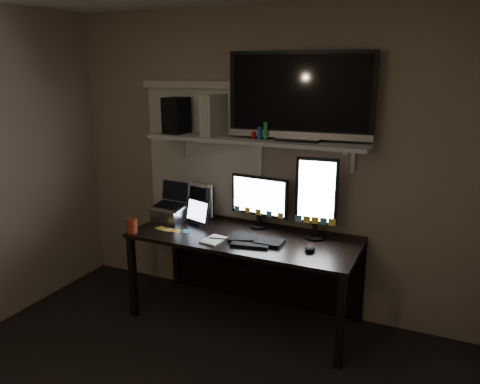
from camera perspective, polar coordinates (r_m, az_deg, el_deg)
The scene contains 18 objects.
back_wall at distance 3.92m, azimuth 2.79°, elevation 3.56°, with size 3.60×3.60×0.00m, color #82715D.
window_blinds at distance 4.13m, azimuth -4.41°, elevation 4.82°, with size 1.10×0.02×1.10m, color beige.
desk at distance 3.89m, azimuth 1.28°, elevation -7.21°, with size 1.80×0.75×0.73m.
wall_shelf at distance 3.72m, azimuth 1.83°, elevation 6.33°, with size 1.80×0.35×0.03m, color #B0AFAB.
monitor_landscape at distance 3.86m, azimuth 2.38°, elevation -1.18°, with size 0.51×0.05×0.44m, color black.
monitor_portrait at distance 3.63m, azimuth 9.30°, elevation -0.71°, with size 0.33×0.06×0.65m, color black.
keyboard at distance 3.60m, azimuth 1.91°, elevation -5.87°, with size 0.44×0.17×0.03m, color black.
mouse at distance 3.46m, azimuth 8.54°, elevation -6.77°, with size 0.08×0.12×0.04m, color black.
notepad at distance 3.63m, azimuth -3.19°, elevation -5.85°, with size 0.14×0.20×0.01m, color white.
tablet at distance 3.95m, azimuth -5.13°, elevation -2.46°, with size 0.26×0.11×0.23m, color black.
file_sorter at distance 4.15m, azimuth -4.92°, elevation -1.08°, with size 0.24×0.11×0.30m, color black.
laptop at distance 4.07m, azimuth -8.61°, elevation -1.25°, with size 0.30×0.24×0.34m, color #ABACB0.
cup at distance 3.87m, azimuth -13.01°, elevation -4.04°, with size 0.08×0.08×0.12m, color maroon.
sticky_notes at distance 3.90m, azimuth -8.05°, elevation -4.51°, with size 0.33×0.24×0.00m, color yellow, non-canonical shape.
tv at distance 3.60m, azimuth 7.37°, elevation 11.48°, with size 1.11×0.20×0.66m, color black.
game_console at distance 3.88m, azimuth -3.17°, elevation 9.35°, with size 0.09×0.28×0.33m, color #B8B5A6.
speaker at distance 4.03m, azimuth -7.77°, elevation 9.23°, with size 0.16×0.20×0.30m, color black.
bottles at distance 3.66m, azimuth 2.41°, elevation 7.46°, with size 0.21×0.05×0.13m, color #A50F0C, non-canonical shape.
Camera 1 is at (1.41, -1.77, 2.02)m, focal length 35.00 mm.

